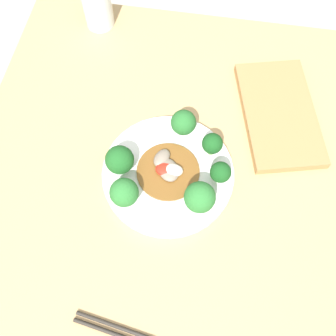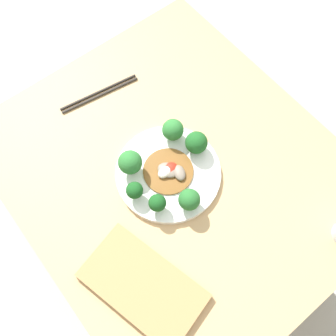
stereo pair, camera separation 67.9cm
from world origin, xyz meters
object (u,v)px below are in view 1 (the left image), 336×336
at_px(broccoli_east, 183,123).
at_px(broccoli_south, 221,171).
at_px(broccoli_southeast, 212,144).
at_px(cutting_board, 279,114).
at_px(plate, 168,174).
at_px(stirfry_center, 168,169).
at_px(broccoli_northwest, 124,193).
at_px(drinking_glass, 98,8).
at_px(broccoli_southwest, 200,197).
at_px(broccoli_north, 120,160).

bearing_deg(broccoli_east, broccoli_south, -138.22).
xyz_separation_m(broccoli_southeast, cutting_board, (0.12, -0.13, -0.04)).
relative_size(plate, stirfry_center, 2.10).
bearing_deg(stirfry_center, cutting_board, -50.60).
bearing_deg(broccoli_south, plate, 91.73).
xyz_separation_m(broccoli_northwest, stirfry_center, (0.07, -0.07, -0.03)).
relative_size(drinking_glass, cutting_board, 0.32).
height_order(broccoli_southeast, cutting_board, broccoli_southeast).
xyz_separation_m(broccoli_southeast, drinking_glass, (0.32, 0.31, -0.00)).
relative_size(broccoli_northwest, broccoli_southwest, 0.86).
bearing_deg(cutting_board, stirfry_center, 129.40).
relative_size(plate, broccoli_southeast, 4.67).
relative_size(broccoli_northwest, broccoli_north, 0.99).
bearing_deg(broccoli_east, cutting_board, -67.79).
bearing_deg(stirfry_center, broccoli_east, -9.87).
bearing_deg(broccoli_southwest, broccoli_south, -27.50).
bearing_deg(broccoli_north, cutting_board, -59.04).
bearing_deg(drinking_glass, cutting_board, -114.68).
height_order(broccoli_south, stirfry_center, broccoli_south).
bearing_deg(broccoli_south, broccoli_southeast, 21.74).
xyz_separation_m(broccoli_south, drinking_glass, (0.38, 0.33, -0.00)).
bearing_deg(stirfry_center, broccoli_south, -89.93).
height_order(broccoli_east, broccoli_south, broccoli_east).
distance_m(drinking_glass, cutting_board, 0.49).
distance_m(broccoli_southeast, drinking_glass, 0.44).
height_order(broccoli_east, cutting_board, broccoli_east).
distance_m(broccoli_southwest, drinking_glass, 0.53).
height_order(broccoli_east, stirfry_center, broccoli_east).
bearing_deg(broccoli_southwest, broccoli_east, 18.39).
distance_m(plate, broccoli_southwest, 0.10).
bearing_deg(cutting_board, broccoli_south, 147.36).
bearing_deg(broccoli_southeast, broccoli_north, 110.41).
bearing_deg(broccoli_south, drinking_glass, 41.07).
height_order(broccoli_northwest, cutting_board, broccoli_northwest).
bearing_deg(broccoli_northwest, cutting_board, -48.84).
distance_m(broccoli_east, broccoli_northwest, 0.19).
relative_size(broccoli_east, broccoli_southwest, 0.83).
relative_size(broccoli_south, broccoli_north, 0.86).
bearing_deg(broccoli_north, broccoli_east, -46.51).
bearing_deg(cutting_board, plate, 130.00).
bearing_deg(broccoli_northwest, broccoli_east, -27.23).
distance_m(broccoli_north, cutting_board, 0.36).
distance_m(broccoli_southeast, cutting_board, 0.18).
distance_m(broccoli_east, drinking_glass, 0.37).
height_order(plate, broccoli_northwest, broccoli_northwest).
xyz_separation_m(broccoli_southwest, stirfry_center, (0.06, 0.07, -0.03)).
relative_size(broccoli_south, broccoli_southwest, 0.74).
height_order(broccoli_south, cutting_board, broccoli_south).
relative_size(plate, broccoli_south, 4.83).
height_order(broccoli_southeast, broccoli_north, broccoli_north).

